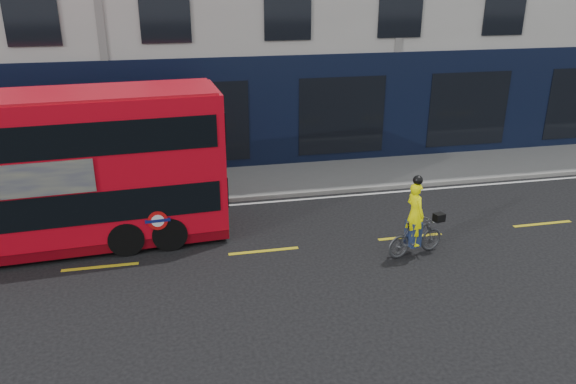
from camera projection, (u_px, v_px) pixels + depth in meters
name	position (u px, v px, depth m)	size (l,w,h in m)	color
ground	(94.00, 300.00, 12.17)	(120.00, 120.00, 0.00)	black
pavement	(115.00, 191.00, 18.06)	(60.00, 3.00, 0.12)	slate
kerb	(111.00, 209.00, 16.70)	(60.00, 0.12, 0.13)	gray
road_edge_line	(111.00, 215.00, 16.45)	(58.00, 0.10, 0.01)	silver
lane_dashes	(100.00, 267.00, 13.53)	(58.00, 0.12, 0.01)	gold
bus	(23.00, 174.00, 13.73)	(9.98, 2.87, 3.97)	red
cyclist	(416.00, 229.00, 13.88)	(1.67, 0.81, 2.12)	#494B4E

